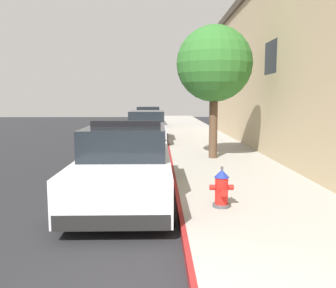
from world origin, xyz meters
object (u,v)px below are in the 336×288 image
(fire_hydrant, at_px, (222,189))
(street_tree, at_px, (214,64))
(police_cruiser, at_px, (126,165))
(parked_car_silver_ahead, at_px, (147,128))
(parked_car_dark_far, at_px, (149,118))

(fire_hydrant, xyz_separation_m, street_tree, (0.66, 5.54, 2.76))
(police_cruiser, height_order, parked_car_silver_ahead, police_cruiser)
(parked_car_dark_far, height_order, fire_hydrant, parked_car_dark_far)
(police_cruiser, xyz_separation_m, street_tree, (2.52, 4.40, 2.52))
(police_cruiser, relative_size, parked_car_silver_ahead, 1.00)
(parked_car_dark_far, distance_m, fire_hydrant, 20.62)
(police_cruiser, xyz_separation_m, parked_car_dark_far, (-0.13, 19.38, -0.00))
(parked_car_dark_far, xyz_separation_m, fire_hydrant, (1.98, -20.53, -0.24))
(street_tree, bearing_deg, fire_hydrant, -96.83)
(police_cruiser, relative_size, parked_car_dark_far, 1.00)
(parked_car_silver_ahead, relative_size, fire_hydrant, 6.37)
(street_tree, bearing_deg, parked_car_silver_ahead, 114.35)
(police_cruiser, height_order, fire_hydrant, police_cruiser)
(parked_car_silver_ahead, bearing_deg, parked_car_dark_far, 91.36)
(police_cruiser, xyz_separation_m, fire_hydrant, (1.86, -1.15, -0.24))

